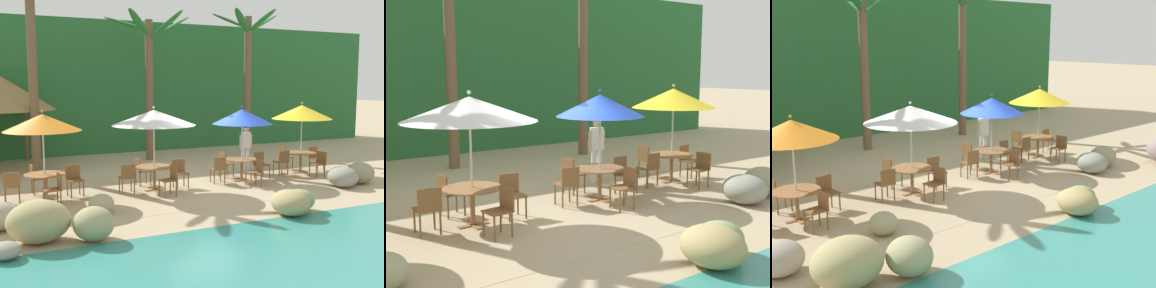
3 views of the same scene
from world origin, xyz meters
The scene contains 30 objects.
ground_plane centered at (0.00, 0.00, 0.00)m, with size 120.00×120.00×0.00m, color tan.
terrace_deck centered at (0.00, 0.00, 0.00)m, with size 18.00×5.20×0.01m.
foliage_backdrop centered at (0.00, 9.00, 3.00)m, with size 28.00×2.40×6.00m.
rock_seawall centered at (0.78, -3.03, 0.38)m, with size 16.01×3.01×0.95m.
umbrella_orange centered at (-4.71, 0.12, 2.15)m, with size 2.08×2.08×2.49m.
dining_table_orange centered at (-4.71, 0.12, 0.61)m, with size 1.10×1.10×0.74m.
chair_orange_seaward centered at (-3.88, 0.31, 0.51)m, with size 0.47×0.47×0.87m.
chair_orange_inland centered at (-4.85, 0.97, 0.51)m, with size 0.45×0.44×0.87m.
chair_orange_right centered at (-4.56, -0.72, 0.51)m, with size 0.46×0.45×0.87m.
umbrella_white centered at (-1.57, -0.05, 2.20)m, with size 2.48×2.48×2.54m.
dining_table_white centered at (-1.57, -0.05, 0.61)m, with size 1.10×1.10×0.74m.
chair_white_seaward centered at (-0.72, 0.01, 0.51)m, with size 0.44×0.44×0.87m.
chair_white_inland centered at (-1.72, 0.79, 0.51)m, with size 0.46×0.45×0.87m.
chair_white_left centered at (-2.42, -0.10, 0.51)m, with size 0.44×0.45×0.87m.
chair_white_right centered at (-1.39, -0.88, 0.51)m, with size 0.47×0.46×0.87m.
umbrella_blue centered at (1.51, 0.01, 2.13)m, with size 1.95×1.95×2.48m.
dining_table_blue centered at (1.51, 0.01, 0.61)m, with size 1.10×1.10×0.74m.
chair_blue_seaward centered at (2.35, 0.17, 0.51)m, with size 0.45×0.46×0.87m.
chair_blue_inland centered at (1.31, 0.84, 0.51)m, with size 0.48×0.47×0.87m.
chair_blue_left centered at (0.65, 0.02, 0.51)m, with size 0.47×0.47×0.87m.
chair_blue_right centered at (1.52, -0.85, 0.51)m, with size 0.46×0.46×0.87m.
umbrella_yellow centered at (4.16, 0.34, 2.19)m, with size 2.12×2.12×2.54m.
dining_table_yellow centered at (4.16, 0.34, 0.61)m, with size 1.10×1.10×0.74m.
chair_yellow_seaward centered at (4.99, 0.55, 0.51)m, with size 0.48×0.48×0.87m.
chair_yellow_inland centered at (4.05, 1.18, 0.51)m, with size 0.43×0.43×0.87m.
chair_yellow_left centered at (3.31, 0.26, 0.51)m, with size 0.43×0.43×0.87m.
chair_yellow_right centered at (4.29, -0.51, 0.51)m, with size 0.45×0.44×0.87m.
palm_tree_second centered at (0.29, 5.41, 3.98)m, with size 3.55×3.52×6.04m.
palm_tree_third centered at (4.86, 5.15, 4.10)m, with size 3.13×3.14×6.33m.
waiter_in_white centered at (2.53, 1.43, 0.99)m, with size 0.52×0.33×1.70m.
Camera 3 is at (-8.89, -10.40, 4.20)m, focal length 45.33 mm.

